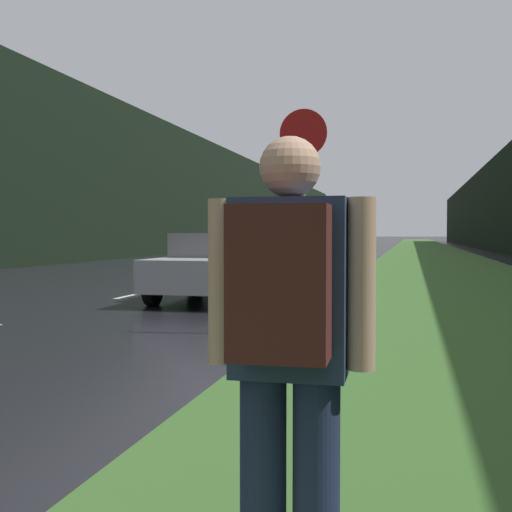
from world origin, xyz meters
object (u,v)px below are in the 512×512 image
at_px(car_passing_far, 326,248).
at_px(hitchhiker_with_backpack, 288,346).
at_px(car_passing_near, 217,266).
at_px(car_oncoming, 280,243).
at_px(delivery_truck, 341,231).
at_px(stop_sign, 303,199).

bearing_deg(car_passing_far, hitchhiker_with_backpack, 97.14).
relative_size(car_passing_near, car_oncoming, 0.90).
xyz_separation_m(car_oncoming, delivery_truck, (0.00, 38.33, 1.01)).
relative_size(car_passing_near, delivery_truck, 0.48).
bearing_deg(stop_sign, hitchhiker_with_backpack, -81.03).
height_order(stop_sign, hitchhiker_with_backpack, stop_sign).
height_order(stop_sign, car_passing_far, stop_sign).
xyz_separation_m(hitchhiker_with_backpack, car_passing_near, (-3.56, 10.73, -0.29)).
bearing_deg(hitchhiker_with_backpack, car_oncoming, 100.59).
relative_size(stop_sign, hitchhiker_with_backpack, 1.78).
xyz_separation_m(hitchhiker_with_backpack, car_oncoming, (-8.00, 39.34, -0.25)).
bearing_deg(delivery_truck, car_oncoming, -90.00).
height_order(stop_sign, delivery_truck, delivery_truck).
distance_m(stop_sign, car_oncoming, 33.54).
xyz_separation_m(stop_sign, car_oncoming, (-6.97, 32.78, -1.13)).
distance_m(car_passing_near, car_oncoming, 28.95).
height_order(car_passing_far, delivery_truck, delivery_truck).
distance_m(car_passing_far, car_oncoming, 11.76).
distance_m(hitchhiker_with_backpack, car_passing_far, 28.67).
distance_m(stop_sign, hitchhiker_with_backpack, 6.69).
bearing_deg(car_passing_near, hitchhiker_with_backpack, 108.37).
distance_m(car_passing_near, car_passing_far, 17.72).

